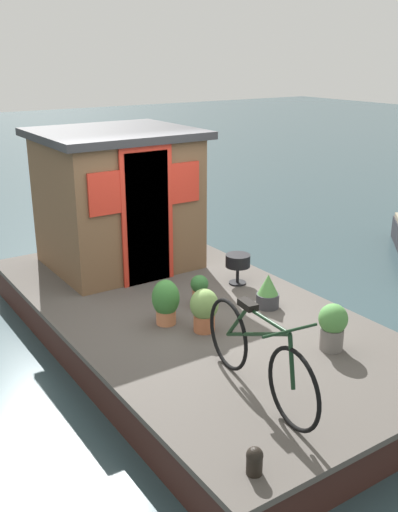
{
  "coord_description": "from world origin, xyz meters",
  "views": [
    {
      "loc": [
        -5.26,
        3.36,
        3.31
      ],
      "look_at": [
        -0.2,
        0.0,
        1.18
      ],
      "focal_mm": 40.78,
      "sensor_mm": 36.0,
      "label": 1
    }
  ],
  "objects_px": {
    "potted_plant_thyme": "(204,309)",
    "charcoal_grill": "(238,262)",
    "potted_plant_mint": "(166,301)",
    "mooring_bollard": "(255,460)",
    "potted_plant_ivy": "(333,325)",
    "potted_plant_basil": "(268,292)",
    "potted_plant_rosemary": "(199,289)",
    "houseboat_cabin": "(118,198)",
    "bicycle": "(258,355)"
  },
  "relations": [
    {
      "from": "potted_plant_mint",
      "to": "potted_plant_basil",
      "type": "xyz_separation_m",
      "value": [
        -0.28,
        -1.21,
        -0.07
      ]
    },
    {
      "from": "bicycle",
      "to": "mooring_bollard",
      "type": "distance_m",
      "value": 1.06
    },
    {
      "from": "houseboat_cabin",
      "to": "mooring_bollard",
      "type": "xyz_separation_m",
      "value": [
        -4.45,
        1.16,
        -0.83
      ]
    },
    {
      "from": "potted_plant_mint",
      "to": "mooring_bollard",
      "type": "distance_m",
      "value": 2.55
    },
    {
      "from": "potted_plant_basil",
      "to": "mooring_bollard",
      "type": "relative_size",
      "value": 1.89
    },
    {
      "from": "potted_plant_rosemary",
      "to": "mooring_bollard",
      "type": "bearing_deg",
      "value": 153.94
    },
    {
      "from": "houseboat_cabin",
      "to": "potted_plant_thyme",
      "type": "distance_m",
      "value": 2.5
    },
    {
      "from": "bicycle",
      "to": "potted_plant_basil",
      "type": "xyz_separation_m",
      "value": [
        1.37,
        -1.27,
        -0.19
      ]
    },
    {
      "from": "houseboat_cabin",
      "to": "potted_plant_mint",
      "type": "bearing_deg",
      "value": 167.59
    },
    {
      "from": "bicycle",
      "to": "potted_plant_rosemary",
      "type": "xyz_separation_m",
      "value": [
        1.85,
        -0.63,
        -0.17
      ]
    },
    {
      "from": "houseboat_cabin",
      "to": "potted_plant_ivy",
      "type": "relative_size",
      "value": 4.19
    },
    {
      "from": "bicycle",
      "to": "potted_plant_thyme",
      "type": "xyz_separation_m",
      "value": [
        1.27,
        -0.31,
        -0.13
      ]
    },
    {
      "from": "potted_plant_rosemary",
      "to": "charcoal_grill",
      "type": "relative_size",
      "value": 0.96
    },
    {
      "from": "potted_plant_ivy",
      "to": "mooring_bollard",
      "type": "relative_size",
      "value": 2.26
    },
    {
      "from": "charcoal_grill",
      "to": "bicycle",
      "type": "bearing_deg",
      "value": 146.51
    },
    {
      "from": "potted_plant_rosemary",
      "to": "mooring_bollard",
      "type": "xyz_separation_m",
      "value": [
        -2.64,
        1.29,
        -0.09
      ]
    },
    {
      "from": "potted_plant_basil",
      "to": "potted_plant_rosemary",
      "type": "bearing_deg",
      "value": 52.88
    },
    {
      "from": "houseboat_cabin",
      "to": "charcoal_grill",
      "type": "relative_size",
      "value": 5.17
    },
    {
      "from": "mooring_bollard",
      "to": "charcoal_grill",
      "type": "bearing_deg",
      "value": -35.31
    },
    {
      "from": "potted_plant_thyme",
      "to": "potted_plant_ivy",
      "type": "xyz_separation_m",
      "value": [
        -1.05,
        -0.84,
        0.01
      ]
    },
    {
      "from": "potted_plant_thyme",
      "to": "charcoal_grill",
      "type": "bearing_deg",
      "value": -51.78
    },
    {
      "from": "potted_plant_basil",
      "to": "charcoal_grill",
      "type": "height_order",
      "value": "potted_plant_basil"
    },
    {
      "from": "bicycle",
      "to": "potted_plant_mint",
      "type": "distance_m",
      "value": 1.66
    },
    {
      "from": "charcoal_grill",
      "to": "potted_plant_ivy",
      "type": "bearing_deg",
      "value": 171.81
    },
    {
      "from": "potted_plant_rosemary",
      "to": "mooring_bollard",
      "type": "relative_size",
      "value": 1.75
    },
    {
      "from": "bicycle",
      "to": "potted_plant_ivy",
      "type": "bearing_deg",
      "value": -78.89
    },
    {
      "from": "potted_plant_basil",
      "to": "charcoal_grill",
      "type": "distance_m",
      "value": 0.8
    },
    {
      "from": "mooring_bollard",
      "to": "potted_plant_mint",
      "type": "bearing_deg",
      "value": -16.34
    },
    {
      "from": "houseboat_cabin",
      "to": "mooring_bollard",
      "type": "distance_m",
      "value": 4.68
    },
    {
      "from": "potted_plant_basil",
      "to": "potted_plant_mint",
      "type": "bearing_deg",
      "value": 76.79
    },
    {
      "from": "bicycle",
      "to": "potted_plant_basil",
      "type": "relative_size",
      "value": 4.21
    },
    {
      "from": "houseboat_cabin",
      "to": "potted_plant_thyme",
      "type": "relative_size",
      "value": 4.26
    },
    {
      "from": "potted_plant_rosemary",
      "to": "potted_plant_thyme",
      "type": "relative_size",
      "value": 0.79
    },
    {
      "from": "potted_plant_ivy",
      "to": "potted_plant_basil",
      "type": "bearing_deg",
      "value": -6.2
    },
    {
      "from": "potted_plant_rosemary",
      "to": "potted_plant_mint",
      "type": "height_order",
      "value": "potted_plant_mint"
    },
    {
      "from": "potted_plant_mint",
      "to": "potted_plant_basil",
      "type": "distance_m",
      "value": 1.25
    },
    {
      "from": "bicycle",
      "to": "charcoal_grill",
      "type": "distance_m",
      "value": 2.58
    },
    {
      "from": "potted_plant_ivy",
      "to": "charcoal_grill",
      "type": "xyz_separation_m",
      "value": [
        1.93,
        -0.28,
        0.03
      ]
    },
    {
      "from": "potted_plant_rosemary",
      "to": "potted_plant_basil",
      "type": "distance_m",
      "value": 0.8
    },
    {
      "from": "bicycle",
      "to": "potted_plant_rosemary",
      "type": "relative_size",
      "value": 4.55
    },
    {
      "from": "potted_plant_rosemary",
      "to": "bicycle",
      "type": "bearing_deg",
      "value": 161.14
    },
    {
      "from": "potted_plant_basil",
      "to": "mooring_bollard",
      "type": "bearing_deg",
      "value": 138.18
    },
    {
      "from": "potted_plant_thyme",
      "to": "potted_plant_basil",
      "type": "relative_size",
      "value": 1.17
    },
    {
      "from": "potted_plant_mint",
      "to": "potted_plant_thyme",
      "type": "height_order",
      "value": "potted_plant_mint"
    },
    {
      "from": "bicycle",
      "to": "potted_plant_rosemary",
      "type": "bearing_deg",
      "value": -18.86
    },
    {
      "from": "bicycle",
      "to": "potted_plant_rosemary",
      "type": "height_order",
      "value": "bicycle"
    },
    {
      "from": "potted_plant_mint",
      "to": "charcoal_grill",
      "type": "relative_size",
      "value": 1.3
    },
    {
      "from": "houseboat_cabin",
      "to": "potted_plant_mint",
      "type": "distance_m",
      "value": 2.17
    },
    {
      "from": "potted_plant_mint",
      "to": "mooring_bollard",
      "type": "height_order",
      "value": "potted_plant_mint"
    },
    {
      "from": "potted_plant_thyme",
      "to": "potted_plant_rosemary",
      "type": "bearing_deg",
      "value": -29.31
    }
  ]
}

